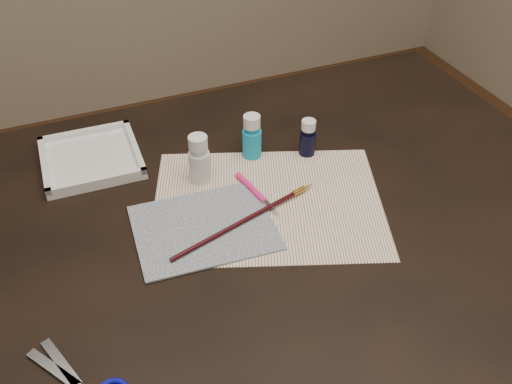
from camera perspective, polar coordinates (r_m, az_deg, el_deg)
name	(u,v)px	position (r m, az deg, el deg)	size (l,w,h in m)	color
table	(256,338)	(1.31, 0.00, -14.43)	(1.30, 0.90, 0.75)	black
paper	(268,203)	(1.06, 1.19, -1.07)	(0.42, 0.32, 0.00)	white
canvas	(204,227)	(1.01, -5.23, -3.55)	(0.24, 0.19, 0.00)	#142036
paint_bottle_white	(199,159)	(1.08, -5.70, 3.31)	(0.04, 0.04, 0.10)	silver
paint_bottle_cyan	(252,136)	(1.15, -0.41, 5.58)	(0.04, 0.04, 0.09)	#129CCE
paint_bottle_navy	(308,138)	(1.16, 5.20, 5.44)	(0.03, 0.03, 0.08)	black
paintbrush	(248,218)	(1.01, -0.83, -2.66)	(0.32, 0.01, 0.01)	black
craft_knife	(258,195)	(1.06, 0.17, -0.25)	(0.14, 0.01, 0.01)	#FF1F7E
scissors	(68,384)	(0.84, -18.28, -17.75)	(0.18, 0.09, 0.01)	silver
palette_tray	(91,157)	(1.20, -16.18, 3.34)	(0.19, 0.19, 0.02)	white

